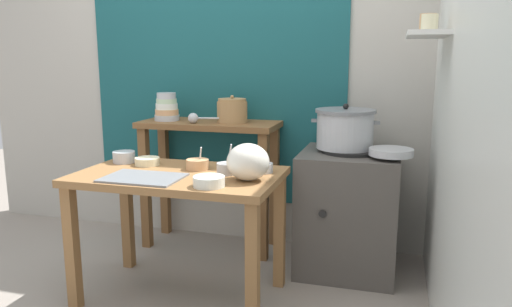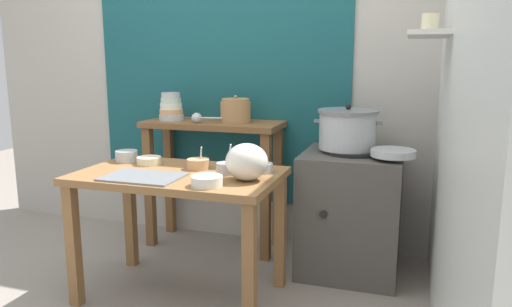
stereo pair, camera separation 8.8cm
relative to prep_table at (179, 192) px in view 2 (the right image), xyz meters
name	(u,v)px [view 2 (the right image)]	position (x,y,z in m)	size (l,w,h in m)	color
ground_plane	(178,299)	(0.00, -0.06, -0.61)	(9.00, 9.00, 0.00)	gray
wall_back	(253,62)	(0.08, 1.04, 0.69)	(4.40, 0.12, 2.60)	#B2ADA3
wall_right	(462,65)	(1.40, 0.14, 0.69)	(0.30, 3.20, 2.60)	silver
prep_table	(179,192)	(0.00, 0.00, 0.00)	(1.10, 0.66, 0.72)	olive
back_shelf_table	(213,153)	(-0.12, 0.77, 0.07)	(0.96, 0.40, 0.90)	brown
stove_block	(351,212)	(0.86, 0.64, -0.23)	(0.60, 0.61, 0.78)	#4C4742
steamer_pot	(348,129)	(0.82, 0.66, 0.29)	(0.42, 0.37, 0.28)	#B7BABF
clay_pot	(236,111)	(0.05, 0.77, 0.37)	(0.21, 0.21, 0.19)	#A37A4C
bowl_stack_enamel	(171,108)	(-0.43, 0.75, 0.38)	(0.17, 0.17, 0.19)	#B7BABF
ladle	(198,118)	(-0.18, 0.66, 0.33)	(0.27, 0.09, 0.07)	#B7BABF
serving_tray	(143,177)	(-0.12, -0.17, 0.12)	(0.40, 0.28, 0.01)	slate
plastic_bag	(247,162)	(0.41, -0.05, 0.21)	(0.22, 0.20, 0.19)	silver
wide_pan	(393,153)	(1.10, 0.50, 0.19)	(0.25, 0.25, 0.04)	#B7BABF
prep_bowl_0	(198,163)	(0.07, 0.11, 0.14)	(0.13, 0.13, 0.13)	tan
prep_bowl_1	(149,160)	(-0.26, 0.13, 0.13)	(0.14, 0.14, 0.04)	beige
prep_bowl_2	(263,167)	(0.44, 0.14, 0.14)	(0.11, 0.11, 0.05)	#B7BABF
prep_bowl_3	(127,156)	(-0.43, 0.16, 0.15)	(0.13, 0.13, 0.07)	#B7BABF
prep_bowl_4	(207,180)	(0.26, -0.22, 0.14)	(0.15, 0.15, 0.05)	silver
prep_bowl_5	(226,168)	(0.26, 0.05, 0.14)	(0.11, 0.11, 0.17)	#B7BABF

